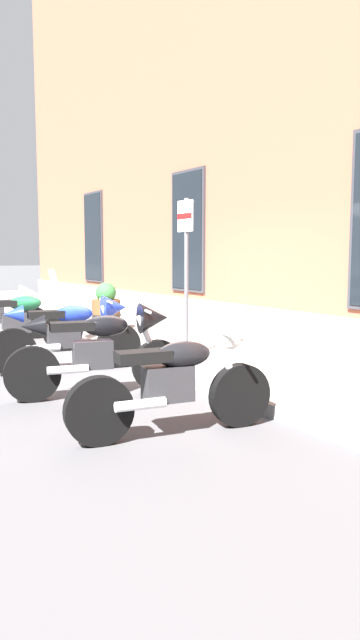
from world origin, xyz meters
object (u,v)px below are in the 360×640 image
motorcycle_green_touring (13,320)px  motorcycle_blue_sport (73,330)px  motorcycle_black_sport (104,347)px  motorcycle_black_naked (175,384)px  parking_sign (186,255)px  barrel_planter (106,309)px

motorcycle_green_touring → motorcycle_blue_sport: (1.74, 0.36, -0.00)m
motorcycle_black_sport → motorcycle_black_naked: motorcycle_black_sport is taller
motorcycle_black_sport → motorcycle_black_naked: bearing=-1.5°
motorcycle_black_sport → motorcycle_black_naked: size_ratio=1.04×
motorcycle_black_sport → parking_sign: size_ratio=0.89×
motorcycle_black_naked → motorcycle_black_sport: bearing=178.5°
motorcycle_black_sport → motorcycle_green_touring: bearing=-177.5°
motorcycle_blue_sport → parking_sign: 1.94m
motorcycle_green_touring → motorcycle_black_sport: motorcycle_green_touring is taller
motorcycle_blue_sport → motorcycle_black_naked: 3.14m
motorcycle_black_naked → parking_sign: parking_sign is taller
motorcycle_green_touring → motorcycle_blue_sport: motorcycle_green_touring is taller
motorcycle_blue_sport → barrel_planter: (-2.66, 1.72, -0.02)m
motorcycle_black_naked → motorcycle_blue_sport: bearing=175.4°
barrel_planter → motorcycle_green_touring: bearing=-66.1°
motorcycle_black_sport → parking_sign: (-1.01, 1.76, 1.04)m
motorcycle_blue_sport → motorcycle_black_sport: size_ratio=1.03×
motorcycle_black_sport → barrel_planter: bearing=155.1°
motorcycle_black_sport → motorcycle_black_naked: 1.62m
motorcycle_black_naked → parking_sign: (-2.62, 1.80, 1.15)m
motorcycle_black_naked → barrel_planter: 6.11m
motorcycle_green_touring → motorcycle_blue_sport: bearing=11.6°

